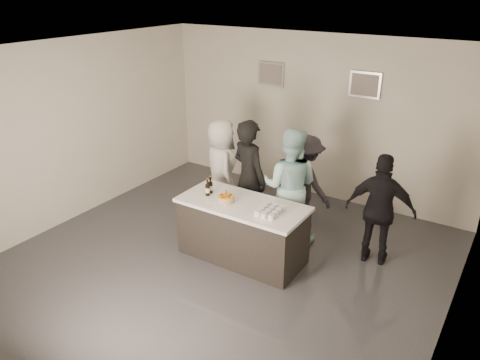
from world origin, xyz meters
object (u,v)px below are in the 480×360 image
Objects in this scene: bar_counter at (242,231)px; person_main_black at (249,178)px; person_guest_left at (221,168)px; person_main_blue at (289,186)px; beer_bottle_a at (211,185)px; beer_bottle_b at (208,187)px; cake at (226,199)px; person_guest_back at (305,182)px; person_guest_right at (380,210)px.

bar_counter is 0.93m from person_main_black.
person_main_blue is at bearing -145.72° from person_guest_left.
person_main_blue reaches higher than bar_counter.
beer_bottle_b is at bearing -80.61° from beer_bottle_a.
person_main_black is (-0.11, 0.81, 0.01)m from cake.
bar_counter is 0.81m from beer_bottle_b.
person_guest_back is at bearing -123.85° from person_guest_left.
person_guest_back reaches higher than beer_bottle_a.
person_main_blue reaches higher than person_guest_back.
person_guest_right is at bearing 22.57° from beer_bottle_a.
person_guest_right is (2.27, 0.94, -0.20)m from beer_bottle_a.
person_main_black is at bearing 73.18° from beer_bottle_b.
cake is 0.14× the size of person_guest_right.
person_main_black is 2.04m from person_guest_right.
cake is 2.19m from person_guest_right.
person_main_black is 0.66m from person_main_blue.
cake is at bearing -155.64° from bar_counter.
person_main_blue reaches higher than beer_bottle_b.
person_guest_left is (-0.49, 0.98, -0.17)m from beer_bottle_a.
beer_bottle_b is (0.02, -0.10, 0.00)m from beer_bottle_a.
beer_bottle_a is at bearing 88.91° from person_main_black.
person_guest_left is at bearing 136.53° from bar_counter.
cake is (-0.22, -0.10, 0.49)m from bar_counter.
person_main_black is 1.11× the size of person_guest_left.
beer_bottle_b is 0.14× the size of person_main_blue.
person_guest_right is (1.90, 1.08, -0.11)m from cake.
beer_bottle_a is at bearing 26.40° from person_main_blue.
person_guest_back reaches higher than cake.
beer_bottle_a is 1.65m from person_guest_back.
person_guest_back is (0.90, 1.36, -0.24)m from beer_bottle_a.
beer_bottle_a reaches higher than bar_counter.
bar_counter is 0.98× the size of person_main_black.
person_main_black reaches higher than cake.
person_guest_right is 1.05× the size of person_guest_back.
person_guest_right is at bearing -153.50° from person_main_black.
person_main_black is at bearing 69.80° from beer_bottle_a.
beer_bottle_b is at bearing -173.86° from bar_counter.
person_guest_back is at bearing 77.01° from bar_counter.
beer_bottle_b is 0.14× the size of person_main_black.
beer_bottle_b is at bearing 92.28° from person_main_black.
person_guest_left is (-1.07, 1.01, 0.41)m from bar_counter.
beer_bottle_a is 0.14× the size of person_main_blue.
cake is 0.40m from beer_bottle_a.
cake is 0.92× the size of beer_bottle_a.
beer_bottle_b is at bearing 77.23° from person_guest_back.
person_guest_right is (1.38, 0.12, -0.09)m from person_main_blue.
person_main_blue is 1.07× the size of person_guest_left.
cake is at bearing 117.12° from person_main_black.
person_main_blue is at bearing 107.48° from person_guest_back.
person_main_black is at bearing 114.85° from bar_counter.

